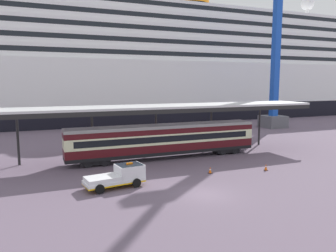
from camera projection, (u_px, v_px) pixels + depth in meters
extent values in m
plane|color=#655466|center=(205.00, 194.00, 26.58)|extent=(400.00, 400.00, 0.00)
cube|color=black|center=(159.00, 110.00, 83.34)|extent=(169.12, 22.74, 4.19)
cube|color=white|center=(159.00, 83.00, 82.41)|extent=(169.12, 22.74, 9.78)
cube|color=white|center=(159.00, 58.00, 81.59)|extent=(155.59, 20.92, 2.72)
cube|color=black|center=(176.00, 54.00, 72.00)|extent=(148.83, 0.12, 0.98)
cube|color=white|center=(159.00, 47.00, 81.23)|extent=(149.37, 20.09, 2.72)
cube|color=black|center=(175.00, 42.00, 72.02)|extent=(142.87, 0.12, 0.98)
cube|color=white|center=(159.00, 36.00, 80.87)|extent=(143.15, 19.25, 2.72)
cube|color=black|center=(174.00, 29.00, 72.05)|extent=(136.92, 0.12, 0.98)
cube|color=white|center=(159.00, 24.00, 80.51)|extent=(136.92, 18.41, 2.72)
cube|color=black|center=(174.00, 17.00, 72.07)|extent=(130.97, 0.12, 0.98)
cube|color=white|center=(159.00, 13.00, 80.15)|extent=(130.70, 17.58, 2.72)
cube|color=black|center=(173.00, 5.00, 72.10)|extent=(125.02, 0.12, 0.98)
cylinder|color=white|center=(307.00, 16.00, 97.32)|extent=(1.00, 1.00, 3.07)
sphere|color=white|center=(307.00, 4.00, 96.86)|extent=(3.83, 3.83, 3.83)
cube|color=silver|center=(163.00, 106.00, 39.00)|extent=(40.45, 5.70, 0.25)
cube|color=black|center=(172.00, 111.00, 36.52)|extent=(40.45, 0.20, 0.50)
cylinder|color=black|center=(18.00, 138.00, 35.68)|extent=(0.28, 0.28, 6.15)
cylinder|color=black|center=(92.00, 134.00, 38.68)|extent=(0.28, 0.28, 6.15)
cylinder|color=black|center=(156.00, 130.00, 41.68)|extent=(0.28, 0.28, 6.15)
cylinder|color=black|center=(211.00, 127.00, 44.67)|extent=(0.28, 0.28, 6.15)
cylinder|color=black|center=(259.00, 124.00, 47.67)|extent=(0.28, 0.28, 6.15)
cube|color=black|center=(164.00, 151.00, 39.26)|extent=(23.31, 2.80, 0.40)
cube|color=#470F14|center=(164.00, 146.00, 39.17)|extent=(23.31, 2.80, 0.90)
cube|color=beige|center=(164.00, 138.00, 39.03)|extent=(23.31, 2.80, 1.20)
cube|color=black|center=(169.00, 139.00, 37.77)|extent=(21.44, 0.08, 0.72)
cube|color=#470F14|center=(164.00, 130.00, 38.91)|extent=(23.31, 2.80, 0.60)
cube|color=#949494|center=(164.00, 126.00, 38.85)|extent=(23.31, 2.69, 0.36)
cube|color=black|center=(94.00, 161.00, 36.20)|extent=(3.20, 2.35, 0.50)
cylinder|color=black|center=(88.00, 164.00, 34.79)|extent=(0.84, 0.12, 0.84)
cylinder|color=black|center=(105.00, 163.00, 35.46)|extent=(0.84, 0.12, 0.84)
cube|color=black|center=(224.00, 149.00, 42.42)|extent=(3.20, 2.35, 0.50)
cylinder|color=black|center=(223.00, 152.00, 41.01)|extent=(0.84, 0.12, 0.84)
cylinder|color=black|center=(235.00, 151.00, 41.68)|extent=(0.84, 0.12, 0.84)
cube|color=white|center=(114.00, 181.00, 28.35)|extent=(5.44, 2.75, 0.36)
cube|color=#F2B20C|center=(114.00, 182.00, 28.36)|extent=(5.44, 2.77, 0.12)
cube|color=white|center=(130.00, 170.00, 28.98)|extent=(2.55, 2.24, 1.10)
cube|color=#19232D|center=(129.00, 167.00, 28.94)|extent=(2.33, 2.13, 0.44)
cube|color=orange|center=(129.00, 164.00, 28.90)|extent=(0.58, 0.28, 0.16)
cube|color=white|center=(103.00, 179.00, 27.78)|extent=(3.16, 2.33, 0.36)
cylinder|color=black|center=(127.00, 177.00, 30.06)|extent=(0.83, 0.37, 0.80)
cylinder|color=black|center=(136.00, 183.00, 28.35)|extent=(0.83, 0.37, 0.80)
cylinder|color=black|center=(92.00, 183.00, 28.39)|extent=(0.83, 0.37, 0.80)
cylinder|color=black|center=(100.00, 189.00, 26.68)|extent=(0.83, 0.37, 0.80)
cube|color=black|center=(210.00, 173.00, 32.81)|extent=(0.36, 0.36, 0.04)
cone|color=#EA590F|center=(210.00, 170.00, 32.76)|extent=(0.30, 0.30, 0.64)
cylinder|color=white|center=(210.00, 170.00, 32.76)|extent=(0.17, 0.17, 0.09)
cube|color=black|center=(266.00, 170.00, 33.88)|extent=(0.36, 0.36, 0.04)
cone|color=#EA590F|center=(266.00, 167.00, 33.83)|extent=(0.30, 0.30, 0.68)
cylinder|color=white|center=(266.00, 167.00, 33.83)|extent=(0.17, 0.17, 0.09)
cube|color=#595960|center=(273.00, 122.00, 66.53)|extent=(4.40, 4.40, 2.40)
cube|color=blue|center=(277.00, 31.00, 64.14)|extent=(1.30, 1.30, 33.76)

